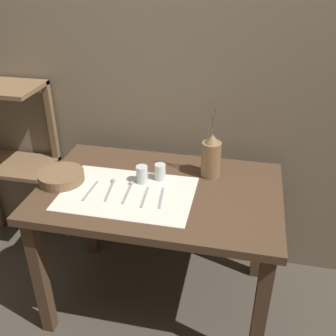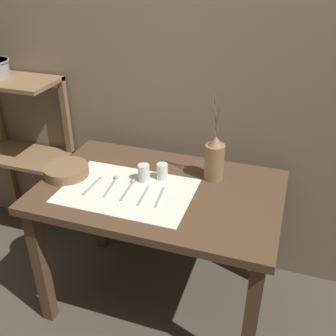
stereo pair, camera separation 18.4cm
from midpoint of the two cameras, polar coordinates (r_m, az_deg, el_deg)
ground_plane at (r=2.40m, az=1.22°, el=-18.33°), size 12.00×12.00×0.00m
stone_wall_back at (r=2.16m, az=5.59°, el=13.84°), size 7.00×0.06×2.40m
wooden_table at (r=1.97m, az=1.42°, el=-5.56°), size 1.18×0.75×0.75m
wooden_shelf_unit at (r=2.58m, az=-18.53°, el=5.22°), size 0.56×0.30×1.12m
linen_cloth at (r=1.89m, az=-3.18°, el=-3.39°), size 0.63×0.42×0.00m
pitcher_with_flowers at (r=1.96m, az=9.42°, el=1.22°), size 0.10×0.10×0.45m
wooden_bowl at (r=2.05m, az=-12.07°, el=-0.46°), size 0.23×0.23×0.05m
glass_tumbler_near at (r=1.94m, az=-0.84°, el=-0.79°), size 0.06×0.06×0.09m
glass_tumbler_far at (r=1.96m, az=1.86°, el=-0.59°), size 0.06×0.06×0.08m
fork_outer at (r=1.94m, az=-8.33°, el=-2.67°), size 0.02×0.18×0.00m
spoon_inner at (r=1.96m, az=-5.24°, el=-2.03°), size 0.04×0.19×0.02m
spoon_outer at (r=1.92m, az=-2.72°, el=-2.54°), size 0.03×0.19×0.02m
fork_inner at (r=1.85m, az=-0.76°, el=-4.10°), size 0.02×0.18×0.00m
knife_center at (r=1.83m, az=1.64°, el=-4.33°), size 0.03×0.18×0.00m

